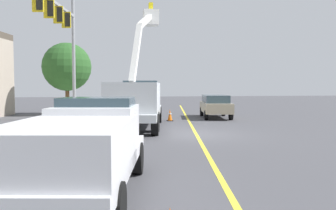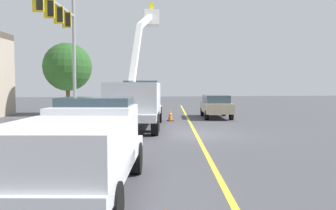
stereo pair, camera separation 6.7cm
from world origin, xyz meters
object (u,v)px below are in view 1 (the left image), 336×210
(utility_bucket_truck, at_px, (137,99))
(traffic_signal_mast, at_px, (63,31))
(passing_minivan, at_px, (215,105))
(service_pickup_truck, at_px, (83,144))
(traffic_cone_mid_front, at_px, (170,115))

(utility_bucket_truck, height_order, traffic_signal_mast, traffic_signal_mast)
(passing_minivan, bearing_deg, service_pickup_truck, 153.61)
(passing_minivan, xyz_separation_m, traffic_signal_mast, (-2.46, 10.51, 4.74))
(utility_bucket_truck, relative_size, passing_minivan, 1.68)
(service_pickup_truck, relative_size, passing_minivan, 1.16)
(passing_minivan, xyz_separation_m, traffic_cone_mid_front, (-1.69, 3.73, -0.58))
(service_pickup_truck, relative_size, traffic_signal_mast, 0.71)
(passing_minivan, bearing_deg, traffic_signal_mast, 103.18)
(traffic_signal_mast, bearing_deg, passing_minivan, -76.82)
(service_pickup_truck, distance_m, traffic_cone_mid_front, 15.74)
(traffic_cone_mid_front, relative_size, traffic_signal_mast, 0.10)
(service_pickup_truck, bearing_deg, traffic_signal_mast, 8.79)
(utility_bucket_truck, bearing_deg, traffic_cone_mid_front, -36.25)
(utility_bucket_truck, xyz_separation_m, passing_minivan, (5.05, -6.20, -0.65))
(utility_bucket_truck, height_order, service_pickup_truck, utility_bucket_truck)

